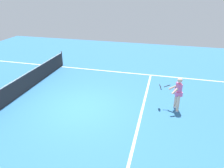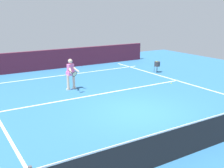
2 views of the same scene
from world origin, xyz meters
name	(u,v)px [view 1 (image 1 of 2)]	position (x,y,z in m)	size (l,w,h in m)	color
ground_plane	(80,108)	(0.00, 0.00, 0.00)	(25.94, 25.94, 0.00)	teal
service_line_marking	(141,116)	(0.00, -2.85, 0.00)	(9.70, 0.10, 0.01)	white
sideline_right_marking	(108,71)	(4.85, 0.00, 0.00)	(0.10, 17.95, 0.01)	white
court_net	(14,90)	(0.00, 3.42, 0.48)	(10.38, 0.08, 1.03)	#4C4C51
tennis_player	(177,93)	(0.97, -4.30, 0.85)	(0.66, 1.07, 1.55)	beige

